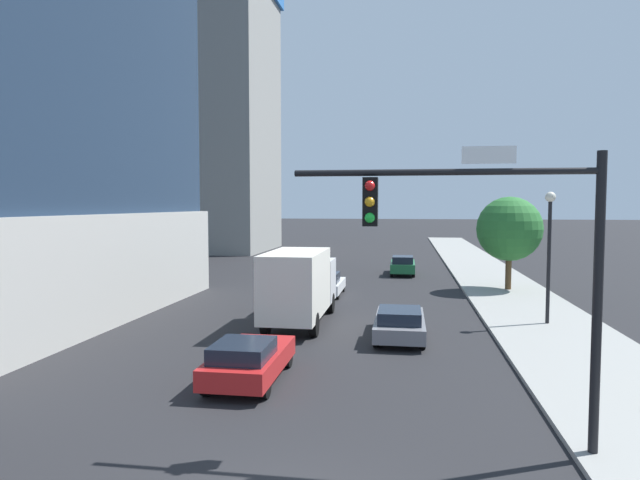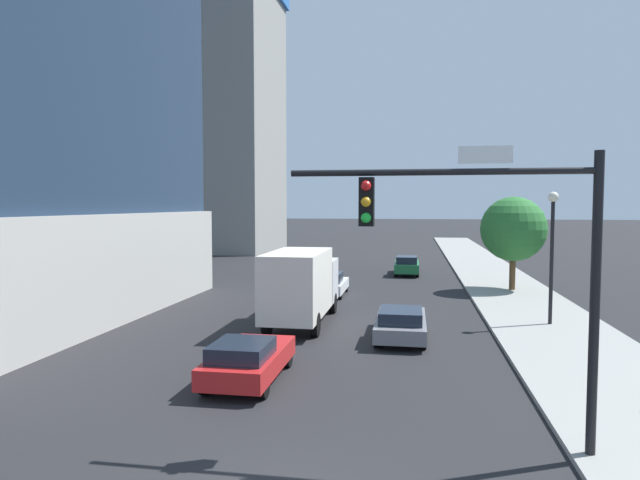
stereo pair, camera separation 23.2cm
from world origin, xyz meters
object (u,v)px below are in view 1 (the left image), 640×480
street_tree (509,229)px  car_gray (400,323)px  box_truck (300,283)px  car_white (326,284)px  street_lamp (549,237)px  traffic_light_pole (493,240)px  construction_building (216,97)px  car_green (403,265)px  car_red (249,359)px

street_tree → car_gray: size_ratio=1.19×
street_tree → box_truck: 15.66m
car_white → street_tree: bearing=15.9°
street_lamp → traffic_light_pole: bearing=-108.3°
construction_building → street_tree: (28.08, -27.24, -13.97)m
traffic_light_pole → car_white: (-6.42, 19.86, -3.92)m
street_tree → car_white: 11.72m
car_white → box_truck: 8.11m
car_green → car_white: car_green is taller
box_truck → car_gray: bearing=-23.7°
street_tree → car_gray: street_tree is taller
car_gray → car_red: 7.54m
car_gray → car_white: bearing=113.9°
traffic_light_pole → street_tree: 23.39m
car_white → box_truck: box_truck is taller
construction_building → car_gray: bearing=-61.7°
box_truck → car_red: bearing=-90.0°
construction_building → street_lamp: 48.52m
car_green → car_red: car_green is taller
car_red → box_truck: box_truck is taller
traffic_light_pole → car_red: traffic_light_pole is taller
traffic_light_pole → car_red: size_ratio=1.48×
traffic_light_pole → car_gray: 10.84m
car_gray → box_truck: box_truck is taller
street_lamp → street_tree: 9.86m
box_truck → street_tree: bearing=45.7°
construction_building → box_truck: size_ratio=5.86×
construction_building → car_red: 52.38m
traffic_light_pole → car_white: traffic_light_pole is taller
car_gray → car_red: (-4.42, -6.11, 0.04)m
street_lamp → car_white: street_lamp is taller
box_truck → car_green: bearing=76.5°
construction_building → box_truck: bearing=-65.8°
construction_building → car_white: construction_building is taller
car_green → street_lamp: bearing=-69.6°
construction_building → car_red: (17.24, -46.41, -17.12)m
construction_building → car_green: bearing=-42.7°
car_green → box_truck: size_ratio=0.64×
street_tree → car_green: (-6.43, 7.23, -3.10)m
car_red → car_white: bearing=90.0°
street_lamp → car_white: 13.12m
car_gray → traffic_light_pole: bearing=-78.5°
car_green → car_red: size_ratio=1.07×
car_gray → car_green: bearing=90.0°
car_red → car_white: car_white is taller
construction_building → car_green: size_ratio=9.14×
construction_building → car_gray: 48.86m
car_gray → box_truck: (-4.42, 1.94, 1.19)m
street_lamp → car_gray: size_ratio=1.20×
street_tree → car_green: street_tree is taller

